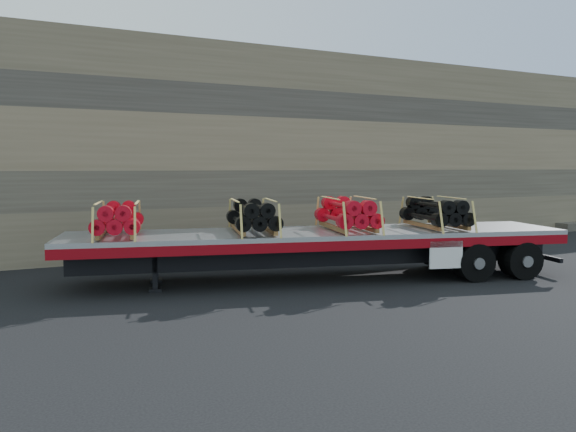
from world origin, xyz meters
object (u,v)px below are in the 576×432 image
bundle_midfront (253,217)px  bundle_midrear (347,214)px  trailer (319,255)px  bundle_front (118,220)px  bundle_rear (435,213)px

bundle_midfront → bundle_midrear: 2.48m
trailer → bundle_midfront: size_ratio=5.80×
bundle_midfront → bundle_midrear: size_ratio=0.96×
trailer → bundle_front: (-4.81, 1.21, 1.02)m
bundle_front → bundle_midrear: bundle_midrear is taller
bundle_midfront → bundle_rear: 4.96m
bundle_front → trailer: bearing=0.0°
bundle_rear → trailer: bearing=180.0°
bundle_midfront → bundle_rear: bearing=0.0°
trailer → bundle_rear: bundle_rear is taller
trailer → bundle_midfront: bundle_midfront is taller
trailer → bundle_midfront: 2.00m
bundle_midrear → bundle_midfront: bearing=-180.0°
bundle_midrear → bundle_rear: bundle_midrear is taller
bundle_midrear → bundle_rear: bearing=0.0°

